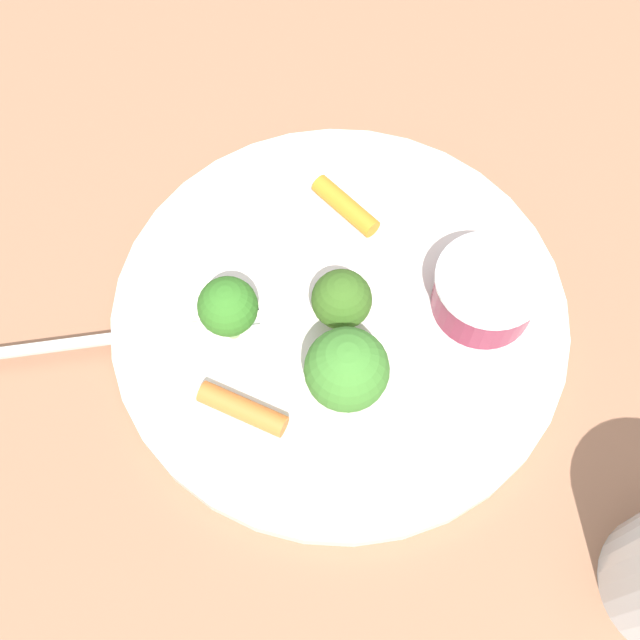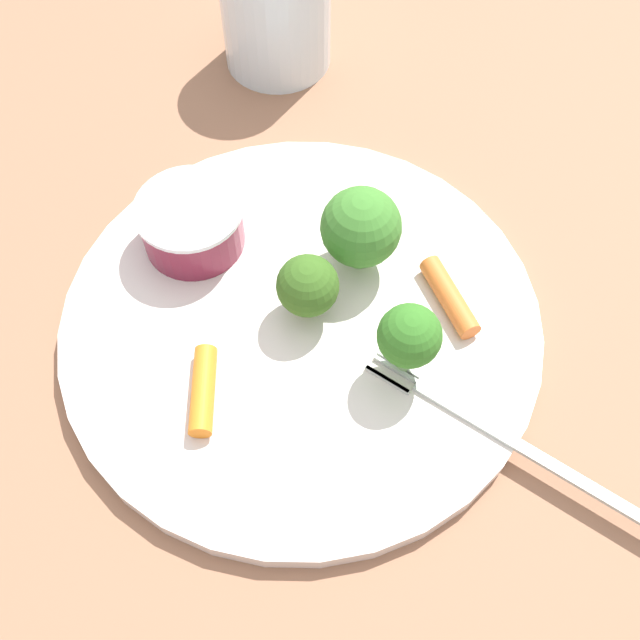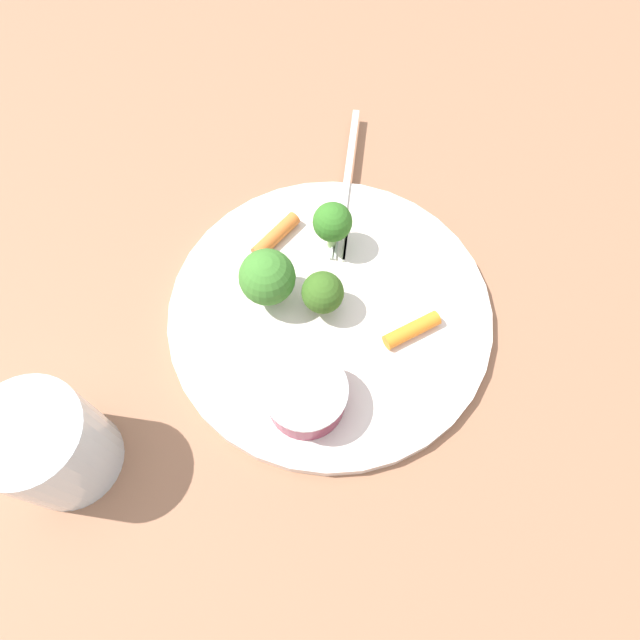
{
  "view_description": "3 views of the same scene",
  "coord_description": "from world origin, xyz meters",
  "px_view_note": "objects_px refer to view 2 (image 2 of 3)",
  "views": [
    {
      "loc": [
        -0.22,
        0.02,
        0.44
      ],
      "look_at": [
        -0.01,
        0.01,
        0.02
      ],
      "focal_mm": 44.42,
      "sensor_mm": 36.0,
      "label": 1
    },
    {
      "loc": [
        0.17,
        0.16,
        0.39
      ],
      "look_at": [
        -0.0,
        0.01,
        0.02
      ],
      "focal_mm": 42.93,
      "sensor_mm": 36.0,
      "label": 2
    },
    {
      "loc": [
        0.04,
        -0.22,
        0.44
      ],
      "look_at": [
        -0.01,
        -0.02,
        0.02
      ],
      "focal_mm": 31.35,
      "sensor_mm": 36.0,
      "label": 3
    }
  ],
  "objects_px": {
    "broccoli_floret_1": "(308,286)",
    "carrot_stick_1": "(203,390)",
    "sauce_cup": "(192,224)",
    "fork": "(515,444)",
    "carrot_stick_0": "(450,297)",
    "broccoli_floret_0": "(355,224)",
    "plate": "(301,323)",
    "drinking_glass": "(276,10)",
    "broccoli_floret_2": "(409,337)"
  },
  "relations": [
    {
      "from": "broccoli_floret_1",
      "to": "carrot_stick_1",
      "type": "distance_m",
      "value": 0.08
    },
    {
      "from": "sauce_cup",
      "to": "fork",
      "type": "relative_size",
      "value": 0.35
    },
    {
      "from": "sauce_cup",
      "to": "carrot_stick_0",
      "type": "distance_m",
      "value": 0.16
    },
    {
      "from": "broccoli_floret_0",
      "to": "carrot_stick_0",
      "type": "distance_m",
      "value": 0.07
    },
    {
      "from": "plate",
      "to": "drinking_glass",
      "type": "xyz_separation_m",
      "value": [
        -0.17,
        -0.17,
        0.04
      ]
    },
    {
      "from": "broccoli_floret_1",
      "to": "carrot_stick_0",
      "type": "relative_size",
      "value": 0.83
    },
    {
      "from": "carrot_stick_0",
      "to": "fork",
      "type": "xyz_separation_m",
      "value": [
        0.05,
        0.08,
        -0.0
      ]
    },
    {
      "from": "fork",
      "to": "drinking_glass",
      "type": "distance_m",
      "value": 0.35
    },
    {
      "from": "plate",
      "to": "carrot_stick_0",
      "type": "bearing_deg",
      "value": 137.28
    },
    {
      "from": "sauce_cup",
      "to": "fork",
      "type": "height_order",
      "value": "sauce_cup"
    },
    {
      "from": "plate",
      "to": "broccoli_floret_2",
      "type": "xyz_separation_m",
      "value": [
        -0.01,
        0.07,
        0.04
      ]
    },
    {
      "from": "carrot_stick_1",
      "to": "fork",
      "type": "bearing_deg",
      "value": 120.6
    },
    {
      "from": "sauce_cup",
      "to": "carrot_stick_0",
      "type": "relative_size",
      "value": 1.22
    },
    {
      "from": "broccoli_floret_2",
      "to": "drinking_glass",
      "type": "distance_m",
      "value": 0.28
    },
    {
      "from": "plate",
      "to": "drinking_glass",
      "type": "distance_m",
      "value": 0.24
    },
    {
      "from": "sauce_cup",
      "to": "carrot_stick_1",
      "type": "height_order",
      "value": "sauce_cup"
    },
    {
      "from": "broccoli_floret_2",
      "to": "drinking_glass",
      "type": "relative_size",
      "value": 0.61
    },
    {
      "from": "sauce_cup",
      "to": "broccoli_floret_1",
      "type": "distance_m",
      "value": 0.09
    },
    {
      "from": "sauce_cup",
      "to": "carrot_stick_0",
      "type": "xyz_separation_m",
      "value": [
        -0.06,
        0.15,
        -0.01
      ]
    },
    {
      "from": "broccoli_floret_0",
      "to": "carrot_stick_0",
      "type": "relative_size",
      "value": 1.07
    },
    {
      "from": "broccoli_floret_0",
      "to": "broccoli_floret_1",
      "type": "distance_m",
      "value": 0.05
    },
    {
      "from": "carrot_stick_0",
      "to": "fork",
      "type": "bearing_deg",
      "value": 57.65
    },
    {
      "from": "broccoli_floret_0",
      "to": "plate",
      "type": "bearing_deg",
      "value": 4.65
    },
    {
      "from": "broccoli_floret_1",
      "to": "fork",
      "type": "height_order",
      "value": "broccoli_floret_1"
    },
    {
      "from": "broccoli_floret_0",
      "to": "drinking_glass",
      "type": "distance_m",
      "value": 0.2
    },
    {
      "from": "carrot_stick_1",
      "to": "drinking_glass",
      "type": "height_order",
      "value": "drinking_glass"
    },
    {
      "from": "broccoli_floret_0",
      "to": "broccoli_floret_2",
      "type": "relative_size",
      "value": 1.09
    },
    {
      "from": "carrot_stick_0",
      "to": "drinking_glass",
      "type": "xyz_separation_m",
      "value": [
        -0.1,
        -0.23,
        0.02
      ]
    },
    {
      "from": "plate",
      "to": "carrot_stick_0",
      "type": "height_order",
      "value": "carrot_stick_0"
    },
    {
      "from": "plate",
      "to": "broccoli_floret_2",
      "type": "height_order",
      "value": "broccoli_floret_2"
    },
    {
      "from": "fork",
      "to": "broccoli_floret_2",
      "type": "bearing_deg",
      "value": -88.98
    },
    {
      "from": "carrot_stick_0",
      "to": "fork",
      "type": "relative_size",
      "value": 0.29
    },
    {
      "from": "carrot_stick_0",
      "to": "broccoli_floret_2",
      "type": "bearing_deg",
      "value": 6.52
    },
    {
      "from": "broccoli_floret_1",
      "to": "broccoli_floret_2",
      "type": "xyz_separation_m",
      "value": [
        -0.01,
        0.07,
        0.01
      ]
    },
    {
      "from": "fork",
      "to": "plate",
      "type": "bearing_deg",
      "value": -84.12
    },
    {
      "from": "carrot_stick_1",
      "to": "broccoli_floret_0",
      "type": "bearing_deg",
      "value": 178.62
    },
    {
      "from": "broccoli_floret_0",
      "to": "broccoli_floret_1",
      "type": "xyz_separation_m",
      "value": [
        0.05,
        0.0,
        -0.01
      ]
    },
    {
      "from": "drinking_glass",
      "to": "broccoli_floret_2",
      "type": "bearing_deg",
      "value": 56.53
    },
    {
      "from": "sauce_cup",
      "to": "broccoli_floret_0",
      "type": "xyz_separation_m",
      "value": [
        -0.05,
        0.08,
        0.02
      ]
    },
    {
      "from": "sauce_cup",
      "to": "carrot_stick_1",
      "type": "relative_size",
      "value": 1.28
    },
    {
      "from": "plate",
      "to": "broccoli_floret_1",
      "type": "distance_m",
      "value": 0.03
    },
    {
      "from": "carrot_stick_1",
      "to": "drinking_glass",
      "type": "xyz_separation_m",
      "value": [
        -0.24,
        -0.16,
        0.02
      ]
    },
    {
      "from": "broccoli_floret_0",
      "to": "fork",
      "type": "relative_size",
      "value": 0.31
    },
    {
      "from": "broccoli_floret_2",
      "to": "broccoli_floret_1",
      "type": "bearing_deg",
      "value": -84.48
    },
    {
      "from": "broccoli_floret_1",
      "to": "carrot_stick_0",
      "type": "bearing_deg",
      "value": 134.12
    },
    {
      "from": "broccoli_floret_2",
      "to": "carrot_stick_1",
      "type": "height_order",
      "value": "broccoli_floret_2"
    },
    {
      "from": "carrot_stick_0",
      "to": "carrot_stick_1",
      "type": "height_order",
      "value": "same"
    },
    {
      "from": "sauce_cup",
      "to": "carrot_stick_1",
      "type": "distance_m",
      "value": 0.11
    },
    {
      "from": "fork",
      "to": "sauce_cup",
      "type": "bearing_deg",
      "value": -86.35
    },
    {
      "from": "broccoli_floret_1",
      "to": "broccoli_floret_0",
      "type": "bearing_deg",
      "value": -174.81
    }
  ]
}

